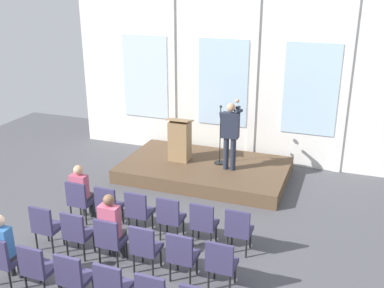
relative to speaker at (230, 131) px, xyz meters
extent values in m
plane|color=#4C4C51|center=(-0.69, -4.61, -1.35)|extent=(16.32, 16.32, 0.00)
cube|color=silver|center=(-0.69, 1.67, 0.94)|extent=(8.84, 0.10, 4.57)
cube|color=silver|center=(-3.04, 1.61, 0.82)|extent=(1.40, 0.04, 2.40)
cube|color=silver|center=(-2.19, 1.61, 0.94)|extent=(0.20, 0.08, 4.57)
cube|color=silver|center=(-0.69, 1.61, 0.82)|extent=(1.40, 0.04, 2.40)
cube|color=silver|center=(0.16, 1.61, 0.94)|extent=(0.20, 0.08, 4.57)
cube|color=silver|center=(1.67, 1.61, 0.82)|extent=(1.40, 0.04, 2.40)
cube|color=silver|center=(2.52, 1.61, 0.94)|extent=(0.20, 0.08, 4.57)
cube|color=brown|center=(-0.69, 0.11, -1.17)|extent=(4.21, 2.52, 0.35)
cylinder|color=#232838|center=(-0.09, -0.02, -0.58)|extent=(0.14, 0.14, 0.84)
cylinder|color=#232838|center=(0.09, -0.02, -0.58)|extent=(0.14, 0.14, 0.84)
cube|color=#232838|center=(0.00, -0.02, 0.16)|extent=(0.42, 0.22, 0.63)
cube|color=#26663F|center=(0.00, 0.10, 0.23)|extent=(0.06, 0.01, 0.38)
sphere|color=tan|center=(0.00, -0.01, 0.61)|extent=(0.21, 0.21, 0.21)
cylinder|color=#232838|center=(-0.24, 0.06, 0.25)|extent=(0.09, 0.28, 0.45)
cylinder|color=#232838|center=(0.16, 0.11, 0.50)|extent=(0.15, 0.36, 0.15)
cylinder|color=#232838|center=(0.11, 0.25, 0.55)|extent=(0.11, 0.34, 0.15)
sphere|color=tan|center=(0.02, 0.51, 0.65)|extent=(0.10, 0.10, 0.10)
cylinder|color=black|center=(-0.34, 0.27, -0.98)|extent=(0.28, 0.28, 0.03)
cylinder|color=black|center=(-0.34, 0.27, -0.24)|extent=(0.02, 0.02, 1.45)
sphere|color=#262626|center=(-0.34, 0.27, 0.52)|extent=(0.07, 0.07, 0.07)
cube|color=#93724C|center=(-1.39, 0.14, -0.47)|extent=(0.52, 0.40, 1.05)
cube|color=#93724C|center=(-1.39, 0.16, 0.09)|extent=(0.60, 0.48, 0.14)
cylinder|color=black|center=(-2.21, -2.77, -1.15)|extent=(0.04, 0.04, 0.40)
cylinder|color=black|center=(-2.57, -2.77, -1.15)|extent=(0.04, 0.04, 0.40)
cylinder|color=black|center=(-2.21, -3.11, -1.15)|extent=(0.04, 0.04, 0.40)
cylinder|color=black|center=(-2.57, -3.11, -1.15)|extent=(0.04, 0.04, 0.40)
cube|color=#383356|center=(-2.39, -2.94, -0.91)|extent=(0.46, 0.44, 0.08)
cube|color=#383356|center=(-2.39, -3.13, -0.64)|extent=(0.46, 0.06, 0.46)
cylinder|color=#2D2D33|center=(-2.48, -2.76, -1.13)|extent=(0.10, 0.10, 0.44)
cylinder|color=#2D2D33|center=(-2.30, -2.76, -1.13)|extent=(0.10, 0.10, 0.44)
cube|color=#2D2D33|center=(-2.39, -2.88, -0.85)|extent=(0.34, 0.36, 0.12)
cube|color=#B24C66|center=(-2.39, -2.99, -0.54)|extent=(0.36, 0.20, 0.50)
sphere|color=tan|center=(-2.39, -2.97, -0.17)|extent=(0.20, 0.20, 0.20)
cylinder|color=black|center=(-1.53, -2.77, -1.15)|extent=(0.04, 0.04, 0.40)
cylinder|color=black|center=(-1.89, -2.77, -1.15)|extent=(0.04, 0.04, 0.40)
cylinder|color=black|center=(-1.53, -3.11, -1.15)|extent=(0.04, 0.04, 0.40)
cylinder|color=black|center=(-1.89, -3.11, -1.15)|extent=(0.04, 0.04, 0.40)
cube|color=#383356|center=(-1.71, -2.94, -0.91)|extent=(0.46, 0.44, 0.08)
cube|color=#383356|center=(-1.71, -3.13, -0.64)|extent=(0.46, 0.06, 0.46)
cylinder|color=black|center=(-0.85, -2.77, -1.15)|extent=(0.04, 0.04, 0.40)
cylinder|color=black|center=(-1.21, -2.77, -1.15)|extent=(0.04, 0.04, 0.40)
cylinder|color=black|center=(-0.85, -3.11, -1.15)|extent=(0.04, 0.04, 0.40)
cylinder|color=black|center=(-1.21, -3.11, -1.15)|extent=(0.04, 0.04, 0.40)
cube|color=#383356|center=(-1.03, -2.94, -0.91)|extent=(0.46, 0.44, 0.08)
cube|color=#383356|center=(-1.03, -3.13, -0.64)|extent=(0.46, 0.06, 0.46)
cylinder|color=black|center=(-0.17, -2.77, -1.15)|extent=(0.04, 0.04, 0.40)
cylinder|color=black|center=(-0.53, -2.77, -1.15)|extent=(0.04, 0.04, 0.40)
cylinder|color=black|center=(-0.17, -3.11, -1.15)|extent=(0.04, 0.04, 0.40)
cylinder|color=black|center=(-0.53, -3.11, -1.15)|extent=(0.04, 0.04, 0.40)
cube|color=#383356|center=(-0.35, -2.94, -0.91)|extent=(0.46, 0.44, 0.08)
cube|color=#383356|center=(-0.35, -3.13, -0.64)|extent=(0.46, 0.06, 0.46)
cylinder|color=black|center=(0.52, -2.77, -1.15)|extent=(0.04, 0.04, 0.40)
cylinder|color=black|center=(0.16, -2.77, -1.15)|extent=(0.04, 0.04, 0.40)
cylinder|color=black|center=(0.52, -3.11, -1.15)|extent=(0.04, 0.04, 0.40)
cylinder|color=black|center=(0.16, -3.11, -1.15)|extent=(0.04, 0.04, 0.40)
cube|color=#383356|center=(0.34, -2.94, -0.91)|extent=(0.46, 0.44, 0.08)
cube|color=#383356|center=(0.34, -3.13, -0.64)|extent=(0.46, 0.06, 0.46)
cylinder|color=black|center=(1.20, -2.77, -1.15)|extent=(0.04, 0.04, 0.40)
cylinder|color=black|center=(0.84, -2.77, -1.15)|extent=(0.04, 0.04, 0.40)
cylinder|color=black|center=(1.20, -3.11, -1.15)|extent=(0.04, 0.04, 0.40)
cylinder|color=black|center=(0.84, -3.11, -1.15)|extent=(0.04, 0.04, 0.40)
cube|color=#383356|center=(1.02, -2.94, -0.91)|extent=(0.46, 0.44, 0.08)
cube|color=#383356|center=(1.02, -3.13, -0.64)|extent=(0.46, 0.06, 0.46)
cylinder|color=black|center=(-2.21, -3.90, -1.15)|extent=(0.04, 0.04, 0.40)
cylinder|color=black|center=(-2.57, -3.90, -1.15)|extent=(0.04, 0.04, 0.40)
cylinder|color=black|center=(-2.21, -4.24, -1.15)|extent=(0.04, 0.04, 0.40)
cylinder|color=black|center=(-2.57, -4.24, -1.15)|extent=(0.04, 0.04, 0.40)
cube|color=#383356|center=(-2.39, -4.07, -0.91)|extent=(0.46, 0.44, 0.08)
cube|color=#383356|center=(-2.39, -4.26, -0.64)|extent=(0.46, 0.06, 0.46)
cylinder|color=black|center=(-1.53, -3.90, -1.15)|extent=(0.04, 0.04, 0.40)
cylinder|color=black|center=(-1.89, -3.90, -1.15)|extent=(0.04, 0.04, 0.40)
cylinder|color=black|center=(-1.53, -4.24, -1.15)|extent=(0.04, 0.04, 0.40)
cylinder|color=black|center=(-1.89, -4.24, -1.15)|extent=(0.04, 0.04, 0.40)
cube|color=#383356|center=(-1.71, -4.07, -0.91)|extent=(0.46, 0.44, 0.08)
cube|color=#383356|center=(-1.71, -4.26, -0.64)|extent=(0.46, 0.06, 0.46)
cylinder|color=black|center=(-0.85, -3.90, -1.15)|extent=(0.04, 0.04, 0.40)
cylinder|color=black|center=(-1.21, -3.90, -1.15)|extent=(0.04, 0.04, 0.40)
cylinder|color=black|center=(-0.85, -4.24, -1.15)|extent=(0.04, 0.04, 0.40)
cylinder|color=black|center=(-1.21, -4.24, -1.15)|extent=(0.04, 0.04, 0.40)
cube|color=#383356|center=(-1.03, -4.07, -0.91)|extent=(0.46, 0.44, 0.08)
cube|color=#383356|center=(-1.03, -4.26, -0.64)|extent=(0.46, 0.06, 0.46)
cylinder|color=#2D2D33|center=(-1.12, -3.89, -1.13)|extent=(0.10, 0.10, 0.44)
cylinder|color=#2D2D33|center=(-0.94, -3.89, -1.13)|extent=(0.10, 0.10, 0.44)
cube|color=#2D2D33|center=(-1.03, -4.01, -0.85)|extent=(0.34, 0.36, 0.12)
cube|color=#B24C66|center=(-1.03, -4.12, -0.49)|extent=(0.36, 0.20, 0.60)
sphere|color=brown|center=(-1.03, -4.10, -0.08)|extent=(0.20, 0.20, 0.20)
cylinder|color=black|center=(-0.17, -3.90, -1.15)|extent=(0.04, 0.04, 0.40)
cylinder|color=black|center=(-0.53, -3.90, -1.15)|extent=(0.04, 0.04, 0.40)
cylinder|color=black|center=(-0.17, -4.24, -1.15)|extent=(0.04, 0.04, 0.40)
cylinder|color=black|center=(-0.53, -4.24, -1.15)|extent=(0.04, 0.04, 0.40)
cube|color=#383356|center=(-0.35, -4.07, -0.91)|extent=(0.46, 0.44, 0.08)
cube|color=#383356|center=(-0.35, -4.26, -0.64)|extent=(0.46, 0.06, 0.46)
cylinder|color=black|center=(0.52, -3.90, -1.15)|extent=(0.04, 0.04, 0.40)
cylinder|color=black|center=(0.16, -3.90, -1.15)|extent=(0.04, 0.04, 0.40)
cylinder|color=black|center=(0.52, -4.24, -1.15)|extent=(0.04, 0.04, 0.40)
cylinder|color=black|center=(0.16, -4.24, -1.15)|extent=(0.04, 0.04, 0.40)
cube|color=#383356|center=(0.34, -4.07, -0.91)|extent=(0.46, 0.44, 0.08)
cube|color=#383356|center=(0.34, -4.26, -0.64)|extent=(0.46, 0.06, 0.46)
cylinder|color=black|center=(1.20, -3.90, -1.15)|extent=(0.04, 0.04, 0.40)
cylinder|color=black|center=(0.84, -3.90, -1.15)|extent=(0.04, 0.04, 0.40)
cylinder|color=black|center=(1.20, -4.24, -1.15)|extent=(0.04, 0.04, 0.40)
cylinder|color=black|center=(0.84, -4.24, -1.15)|extent=(0.04, 0.04, 0.40)
cube|color=#383356|center=(1.02, -4.07, -0.91)|extent=(0.46, 0.44, 0.08)
cube|color=#383356|center=(1.02, -4.26, -0.64)|extent=(0.46, 0.06, 0.46)
cylinder|color=black|center=(-2.21, -5.02, -1.15)|extent=(0.04, 0.04, 0.40)
cylinder|color=black|center=(-2.57, -5.02, -1.15)|extent=(0.04, 0.04, 0.40)
cylinder|color=black|center=(-2.21, -5.36, -1.15)|extent=(0.04, 0.04, 0.40)
cube|color=#383356|center=(-2.39, -5.19, -0.91)|extent=(0.46, 0.44, 0.08)
cylinder|color=#2D2D33|center=(-2.48, -5.01, -1.13)|extent=(0.10, 0.10, 0.44)
cylinder|color=#2D2D33|center=(-2.30, -5.01, -1.13)|extent=(0.10, 0.10, 0.44)
cube|color=#2D2D33|center=(-2.39, -5.13, -0.85)|extent=(0.34, 0.36, 0.12)
cube|color=#3366A5|center=(-2.39, -5.24, -0.52)|extent=(0.36, 0.20, 0.53)
cylinder|color=black|center=(-1.53, -5.02, -1.15)|extent=(0.04, 0.04, 0.40)
cylinder|color=black|center=(-1.89, -5.02, -1.15)|extent=(0.04, 0.04, 0.40)
cylinder|color=black|center=(-1.89, -5.36, -1.15)|extent=(0.04, 0.04, 0.40)
cube|color=#383356|center=(-1.71, -5.19, -0.91)|extent=(0.46, 0.44, 0.08)
cube|color=#383356|center=(-1.71, -5.38, -0.64)|extent=(0.46, 0.06, 0.46)
cylinder|color=black|center=(-0.85, -5.02, -1.15)|extent=(0.04, 0.04, 0.40)
cylinder|color=black|center=(-1.21, -5.02, -1.15)|extent=(0.04, 0.04, 0.40)
cube|color=#383356|center=(-1.03, -5.19, -0.91)|extent=(0.46, 0.44, 0.08)
cube|color=#383356|center=(-1.03, -5.38, -0.64)|extent=(0.46, 0.06, 0.46)
cube|color=#383356|center=(-0.35, -5.19, -0.91)|extent=(0.46, 0.44, 0.08)
cube|color=#383356|center=(-0.35, -5.38, -0.64)|extent=(0.46, 0.06, 0.46)
camera|label=1|loc=(2.69, -10.09, 3.48)|focal=41.98mm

